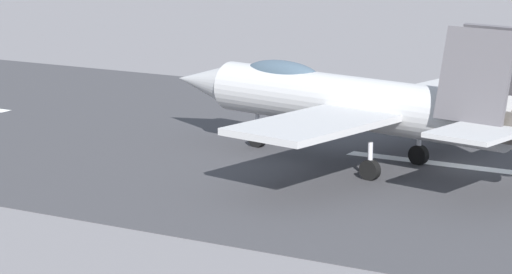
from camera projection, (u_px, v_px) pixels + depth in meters
The scene contains 4 objects.
ground_plane at pixel (438, 164), 44.47m from camera, with size 400.00×400.00×0.00m, color slate.
runway_strip at pixel (438, 164), 44.45m from camera, with size 240.00×26.00×0.02m.
fighter_jet at pixel (354, 101), 43.84m from camera, with size 17.48×14.26×5.66m.
marker_cone_mid at pixel (412, 97), 57.24m from camera, with size 0.44×0.44×0.55m, color orange.
Camera 1 is at (-15.62, 40.98, 10.15)m, focal length 82.15 mm.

